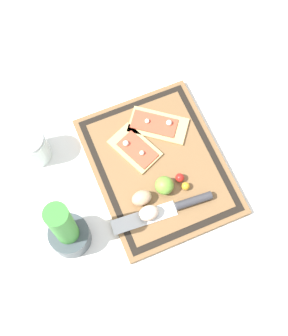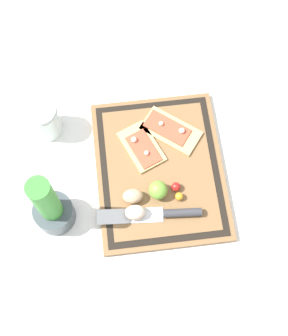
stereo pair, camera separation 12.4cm
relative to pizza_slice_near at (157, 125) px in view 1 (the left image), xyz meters
The scene contains 12 objects.
ground_plane 0.12m from the pizza_slice_near, 158.20° to the left, with size 6.00×6.00×0.00m, color white.
cutting_board 0.12m from the pizza_slice_near, 158.20° to the left, with size 0.43×0.34×0.02m.
pizza_slice_near is the anchor object (origin of this frame).
pizza_slice_far 0.09m from the pizza_slice_near, 116.35° to the left, with size 0.16×0.13×0.02m.
knife 0.24m from the pizza_slice_near, 169.86° to the left, with size 0.05×0.27×0.02m.
egg_brown 0.22m from the pizza_slice_near, 145.88° to the left, with size 0.04×0.05×0.04m, color tan.
egg_pink 0.26m from the pizza_slice_near, 151.59° to the left, with size 0.04×0.05×0.04m, color beige.
lime 0.19m from the pizza_slice_near, 162.06° to the left, with size 0.05×0.05×0.05m, color #70A838.
cherry_tomato_red 0.17m from the pizza_slice_near, behind, with size 0.02×0.02×0.02m, color red.
cherry_tomato_yellow 0.20m from the pizza_slice_near, behind, with size 0.02×0.02×0.02m, color gold.
herb_pot 0.39m from the pizza_slice_near, 121.74° to the left, with size 0.10×0.10×0.24m.
sauce_jar 0.35m from the pizza_slice_near, 80.48° to the left, with size 0.09×0.09×0.11m.
Camera 1 is at (-0.41, 0.22, 1.20)m, focal length 50.00 mm.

